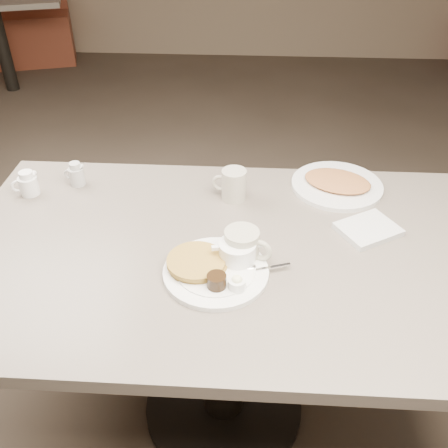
# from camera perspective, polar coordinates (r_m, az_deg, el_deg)

# --- Properties ---
(diner_table) EXTENTS (1.50, 0.90, 0.75)m
(diner_table) POSITION_cam_1_polar(r_m,az_deg,el_deg) (1.50, -0.05, -7.86)
(diner_table) COLOR slate
(diner_table) RESTS_ON ground
(main_plate) EXTENTS (0.35, 0.32, 0.07)m
(main_plate) POSITION_cam_1_polar(r_m,az_deg,el_deg) (1.30, -0.75, -4.74)
(main_plate) COLOR white
(main_plate) RESTS_ON diner_table
(coffee_mug_near) EXTENTS (0.14, 0.12, 0.09)m
(coffee_mug_near) POSITION_cam_1_polar(r_m,az_deg,el_deg) (1.32, 2.17, -2.45)
(coffee_mug_near) COLOR #B5B19B
(coffee_mug_near) RESTS_ON diner_table
(napkin) EXTENTS (0.20, 0.19, 0.02)m
(napkin) POSITION_cam_1_polar(r_m,az_deg,el_deg) (1.50, 16.11, -0.58)
(napkin) COLOR silver
(napkin) RESTS_ON diner_table
(coffee_mug_far) EXTENTS (0.12, 0.09, 0.10)m
(coffee_mug_far) POSITION_cam_1_polar(r_m,az_deg,el_deg) (1.56, 1.05, 4.50)
(coffee_mug_far) COLOR #BCB6A4
(coffee_mug_far) RESTS_ON diner_table
(creamer_left) EXTENTS (0.09, 0.06, 0.08)m
(creamer_left) POSITION_cam_1_polar(r_m,az_deg,el_deg) (1.71, -21.46, 4.27)
(creamer_left) COLOR white
(creamer_left) RESTS_ON diner_table
(creamer_right) EXTENTS (0.08, 0.06, 0.08)m
(creamer_right) POSITION_cam_1_polar(r_m,az_deg,el_deg) (1.71, -16.49, 5.41)
(creamer_right) COLOR beige
(creamer_right) RESTS_ON diner_table
(hash_plate) EXTENTS (0.38, 0.38, 0.04)m
(hash_plate) POSITION_cam_1_polar(r_m,az_deg,el_deg) (1.67, 12.77, 4.49)
(hash_plate) COLOR silver
(hash_plate) RESTS_ON diner_table
(booth_back_left) EXTENTS (1.38, 1.50, 1.12)m
(booth_back_left) POSITION_cam_1_polar(r_m,az_deg,el_deg) (5.31, -23.32, 20.57)
(booth_back_left) COLOR brown
(booth_back_left) RESTS_ON ground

